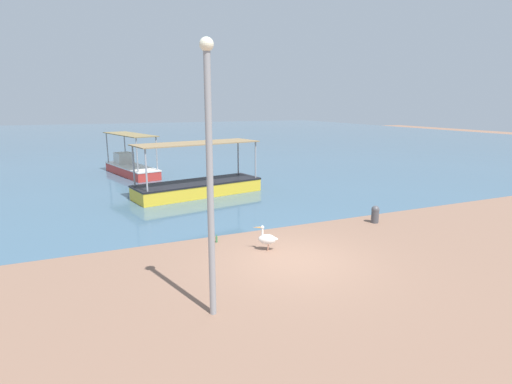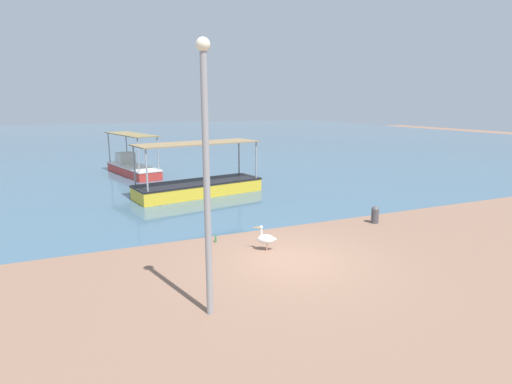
# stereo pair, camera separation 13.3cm
# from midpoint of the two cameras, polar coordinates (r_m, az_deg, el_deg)

# --- Properties ---
(ground) EXTENTS (120.00, 120.00, 0.00)m
(ground) POSITION_cam_midpoint_polar(r_m,az_deg,el_deg) (11.98, 5.24, -9.63)
(ground) COLOR #86634F
(harbor_water) EXTENTS (110.00, 90.00, 0.00)m
(harbor_water) POSITION_cam_midpoint_polar(r_m,az_deg,el_deg) (58.11, -18.51, 7.34)
(harbor_water) COLOR #42637A
(harbor_water) RESTS_ON ground
(fishing_boat_near_right) EXTENTS (2.88, 6.00, 2.64)m
(fishing_boat_near_right) POSITION_cam_midpoint_polar(r_m,az_deg,el_deg) (27.25, -17.61, 3.54)
(fishing_boat_near_right) COLOR #C1352F
(fishing_boat_near_right) RESTS_ON harbor_water
(fishing_boat_far_left) EXTENTS (6.68, 3.20, 2.64)m
(fishing_boat_far_left) POSITION_cam_midpoint_polar(r_m,az_deg,el_deg) (20.32, -8.44, 1.03)
(fishing_boat_far_left) COLOR gold
(fishing_boat_far_left) RESTS_ON harbor_water
(pelican) EXTENTS (0.73, 0.54, 0.80)m
(pelican) POSITION_cam_midpoint_polar(r_m,az_deg,el_deg) (12.55, 1.29, -6.70)
(pelican) COLOR #E0997A
(pelican) RESTS_ON ground
(lamp_post) EXTENTS (0.28, 0.28, 5.73)m
(lamp_post) POSITION_cam_midpoint_polar(r_m,az_deg,el_deg) (8.13, -7.11, 3.42)
(lamp_post) COLOR gray
(lamp_post) RESTS_ON ground
(mooring_bollard) EXTENTS (0.31, 0.31, 0.68)m
(mooring_bollard) POSITION_cam_midpoint_polar(r_m,az_deg,el_deg) (16.06, 16.43, -2.99)
(mooring_bollard) COLOR #47474C
(mooring_bollard) RESTS_ON ground
(glass_bottle) EXTENTS (0.07, 0.07, 0.27)m
(glass_bottle) POSITION_cam_midpoint_polar(r_m,az_deg,el_deg) (13.39, -5.94, -6.73)
(glass_bottle) COLOR #3F7F4C
(glass_bottle) RESTS_ON ground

